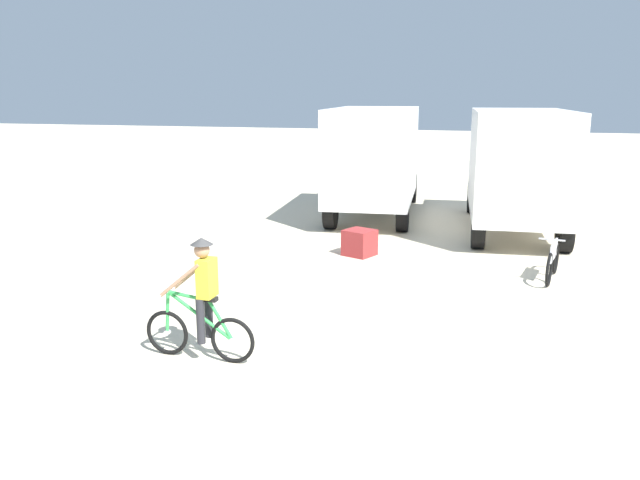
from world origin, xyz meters
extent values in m
plane|color=beige|center=(0.00, 0.00, 0.00)|extent=(120.00, 120.00, 0.00)
cube|color=white|center=(-0.90, 11.74, 2.00)|extent=(2.87, 5.40, 2.70)
cube|color=silver|center=(-1.21, 15.13, 1.50)|extent=(2.33, 1.70, 2.00)
cube|color=black|center=(-1.28, 15.83, 1.85)|extent=(2.02, 0.27, 0.80)
cylinder|color=black|center=(-2.22, 14.93, 0.50)|extent=(0.41, 1.03, 1.00)
cylinder|color=black|center=(-0.19, 15.12, 0.50)|extent=(0.41, 1.03, 1.00)
cylinder|color=black|center=(-1.75, 9.97, 0.50)|extent=(0.41, 1.03, 1.00)
cylinder|color=black|center=(0.28, 10.16, 0.50)|extent=(0.41, 1.03, 1.00)
cube|color=white|center=(3.27, 10.49, 2.00)|extent=(2.81, 5.38, 2.70)
cube|color=silver|center=(3.00, 13.88, 1.50)|extent=(2.31, 1.67, 2.00)
cube|color=black|center=(2.94, 14.58, 1.85)|extent=(2.02, 0.24, 0.80)
cylinder|color=black|center=(1.99, 13.70, 0.50)|extent=(0.40, 1.02, 1.00)
cylinder|color=black|center=(4.02, 13.86, 0.50)|extent=(0.40, 1.02, 1.00)
cylinder|color=black|center=(2.39, 8.72, 0.50)|extent=(0.40, 1.02, 1.00)
cylinder|color=black|center=(4.43, 8.89, 0.50)|extent=(0.40, 1.02, 1.00)
torus|color=black|center=(-1.70, 0.60, 0.34)|extent=(0.68, 0.07, 0.68)
cylinder|color=silver|center=(-1.70, 0.60, 0.34)|extent=(0.08, 0.08, 0.08)
torus|color=black|center=(-0.65, 0.59, 0.34)|extent=(0.68, 0.07, 0.68)
cylinder|color=silver|center=(-0.65, 0.59, 0.34)|extent=(0.08, 0.08, 0.08)
cylinder|color=green|center=(-1.15, 0.60, 0.66)|extent=(1.03, 0.06, 0.68)
cylinder|color=green|center=(-1.33, 0.60, 0.94)|extent=(0.66, 0.06, 0.13)
cylinder|color=green|center=(-0.83, 0.59, 0.62)|extent=(0.39, 0.05, 0.59)
cylinder|color=green|center=(-1.68, 0.60, 0.66)|extent=(0.10, 0.05, 0.64)
cylinder|color=silver|center=(-1.65, 0.60, 0.98)|extent=(0.04, 0.52, 0.04)
cube|color=black|center=(-1.00, 0.60, 0.93)|extent=(0.24, 0.12, 0.06)
cube|color=gold|center=(-1.02, 0.60, 1.24)|extent=(0.20, 0.32, 0.56)
sphere|color=#A87A5B|center=(-1.08, 0.60, 1.64)|extent=(0.22, 0.22, 0.22)
cone|color=#333333|center=(-1.08, 0.60, 1.77)|extent=(0.32, 0.32, 0.10)
cylinder|color=#26262B|center=(-1.08, 0.47, 0.63)|extent=(0.12, 0.12, 0.66)
cylinder|color=#26262B|center=(-1.08, 0.73, 0.63)|extent=(0.12, 0.12, 0.66)
cylinder|color=#A87A5B|center=(-1.36, 0.42, 1.23)|extent=(0.63, 0.08, 0.53)
cylinder|color=#A87A5B|center=(-1.35, 0.78, 1.23)|extent=(0.63, 0.10, 0.53)
torus|color=black|center=(3.91, 5.80, 0.34)|extent=(0.18, 0.68, 0.68)
torus|color=black|center=(4.10, 6.83, 0.34)|extent=(0.18, 0.68, 0.68)
cube|color=silver|center=(4.01, 6.31, 0.62)|extent=(0.20, 0.88, 0.36)
cylinder|color=silver|center=(3.92, 5.85, 0.95)|extent=(0.50, 0.13, 0.04)
cube|color=#9E2D2D|center=(-0.28, 7.19, 0.31)|extent=(0.84, 0.83, 0.62)
camera|label=1|loc=(2.94, -7.30, 3.79)|focal=35.91mm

